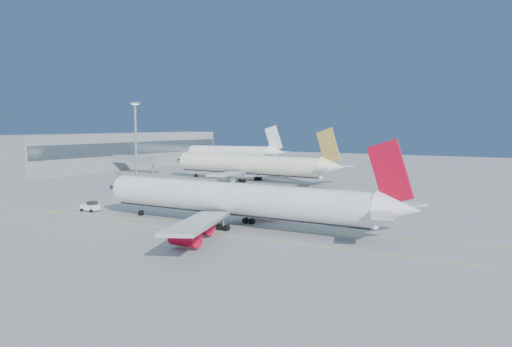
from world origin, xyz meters
name	(u,v)px	position (x,y,z in m)	size (l,w,h in m)	color
ground	(239,220)	(0.00, 0.00, 0.00)	(500.00, 500.00, 0.00)	slate
terminal	(122,151)	(-114.93, 85.00, 7.51)	(18.40, 110.00, 15.00)	gray
jet_bridge	(139,160)	(-93.11, 72.00, 5.17)	(23.60, 3.60, 6.90)	gray
taxiway_lines	(199,210)	(-14.71, 6.34, 0.01)	(118.86, 140.00, 0.02)	yellow
airliner_virgin	(238,200)	(4.24, -6.52, 5.10)	(68.53, 61.64, 16.93)	white
airliner_etihad	(251,165)	(-37.76, 66.09, 5.51)	(69.35, 63.83, 18.09)	white
airliner_third	(217,153)	(-93.02, 124.48, 5.58)	(68.59, 62.61, 18.44)	white
pushback_tug	(90,207)	(-34.03, -7.28, 1.05)	(4.12, 2.63, 2.26)	white
light_mast	(136,136)	(-62.79, 38.02, 15.25)	(2.23, 2.23, 25.83)	gray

